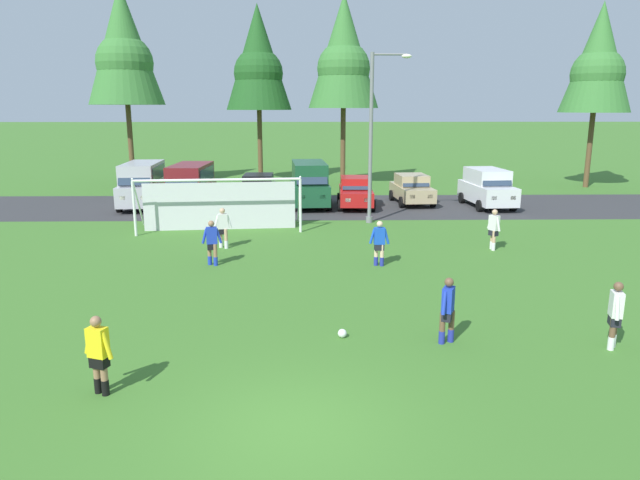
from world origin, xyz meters
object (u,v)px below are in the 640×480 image
(parked_car_slot_left, at_px, (191,186))
(parked_car_slot_center, at_px, (309,183))
(referee, at_px, (99,355))
(player_winger_left, at_px, (494,230))
(soccer_goal, at_px, (220,203))
(parked_car_slot_center_right, at_px, (356,192))
(parked_car_slot_center_left, at_px, (258,189))
(soccer_ball, at_px, (342,333))
(player_trailing_back, at_px, (379,243))
(parked_car_slot_right, at_px, (412,189))
(player_defender_far, at_px, (448,310))
(player_midfield_center, at_px, (223,228))
(street_lamp, at_px, (374,137))
(player_striker_near, at_px, (212,243))
(player_winger_right, at_px, (615,315))
(parked_car_slot_far_left, at_px, (143,184))
(parked_car_slot_far_right, at_px, (487,187))

(parked_car_slot_left, bearing_deg, parked_car_slot_center, 9.93)
(referee, xyz_separation_m, player_winger_left, (11.50, 11.60, 0.00))
(soccer_goal, distance_m, parked_car_slot_center_right, 9.12)
(parked_car_slot_center, bearing_deg, parked_car_slot_center_left, 161.71)
(soccer_ball, relative_size, player_trailing_back, 0.13)
(parked_car_slot_center_right, height_order, parked_car_slot_right, same)
(player_trailing_back, bearing_deg, player_defender_far, -83.45)
(soccer_ball, xyz_separation_m, player_midfield_center, (-4.27, 9.37, 0.71))
(parked_car_slot_center_right, distance_m, street_lamp, 5.52)
(player_striker_near, height_order, street_lamp, street_lamp)
(player_midfield_center, distance_m, player_trailing_back, 6.59)
(referee, relative_size, player_winger_right, 1.00)
(parked_car_slot_far_left, relative_size, parked_car_slot_center_left, 1.17)
(referee, relative_size, player_midfield_center, 1.00)
(parked_car_slot_center, xyz_separation_m, parked_car_slot_right, (6.03, 0.76, -0.47))
(soccer_ball, relative_size, player_defender_far, 0.13)
(street_lamp, bearing_deg, parked_car_slot_center, 122.72)
(player_midfield_center, xyz_separation_m, parked_car_slot_left, (-3.02, 8.81, 0.52))
(player_striker_near, relative_size, parked_car_slot_center, 0.33)
(soccer_ball, relative_size, parked_car_slot_left, 0.05)
(parked_car_slot_left, height_order, parked_car_slot_center_right, parked_car_slot_left)
(player_trailing_back, bearing_deg, soccer_ball, -104.51)
(parked_car_slot_far_left, bearing_deg, parked_car_slot_right, 3.29)
(parked_car_slot_center, distance_m, parked_car_slot_center_right, 2.69)
(player_midfield_center, xyz_separation_m, player_winger_right, (10.62, -10.14, 0.00))
(parked_car_slot_center_left, xyz_separation_m, street_lamp, (6.12, -5.82, 3.29))
(player_winger_left, relative_size, parked_car_slot_right, 0.38)
(player_midfield_center, xyz_separation_m, parked_car_slot_center_left, (0.50, 10.95, 0.05))
(parked_car_slot_right, bearing_deg, street_lamp, -117.60)
(player_defender_far, height_order, parked_car_slot_center_left, parked_car_slot_center_left)
(player_midfield_center, xyz_separation_m, player_defender_far, (6.77, -9.73, 0.00))
(soccer_ball, height_order, parked_car_slot_center, parked_car_slot_center)
(player_winger_left, bearing_deg, referee, -134.74)
(player_striker_near, distance_m, parked_car_slot_center, 13.04)
(player_winger_left, xyz_separation_m, parked_car_slot_center_right, (-4.68, 10.05, 0.05))
(soccer_goal, bearing_deg, player_winger_right, -50.35)
(parked_car_slot_far_left, distance_m, parked_car_slot_center, 9.44)
(player_midfield_center, bearing_deg, referee, -93.23)
(soccer_goal, height_order, player_trailing_back, soccer_goal)
(player_defender_far, distance_m, parked_car_slot_center, 19.95)
(soccer_goal, relative_size, parked_car_slot_far_right, 1.60)
(soccer_goal, xyz_separation_m, parked_car_slot_center_left, (1.13, 7.52, -0.42))
(soccer_ball, relative_size, soccer_goal, 0.03)
(player_winger_right, bearing_deg, player_midfield_center, 136.31)
(player_winger_right, relative_size, parked_car_slot_far_left, 0.33)
(parked_car_slot_far_right, bearing_deg, parked_car_slot_center_left, 173.92)
(street_lamp, bearing_deg, player_winger_right, -75.33)
(parked_car_slot_center, height_order, parked_car_slot_far_right, parked_car_slot_center)
(soccer_ball, bearing_deg, parked_car_slot_center, 92.24)
(player_trailing_back, bearing_deg, parked_car_slot_far_left, 133.34)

